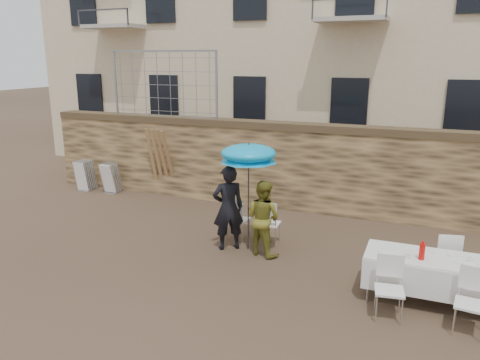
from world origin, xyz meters
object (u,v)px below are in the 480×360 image
at_px(woman_dress, 263,218).
at_px(soda_bottle, 422,252).
at_px(man_suit, 228,208).
at_px(table_chair_front_right, 471,303).
at_px(couple_chair_left, 238,218).
at_px(couple_chair_right, 269,222).
at_px(chair_stack_left, 90,173).
at_px(table_chair_back, 446,257).
at_px(umbrella, 249,156).
at_px(table_chair_front_left, 389,289).
at_px(banquet_table, 435,260).
at_px(chair_stack_right, 114,176).

distance_m(woman_dress, soda_bottle, 3.10).
bearing_deg(man_suit, table_chair_front_right, 124.34).
distance_m(couple_chair_left, couple_chair_right, 0.70).
distance_m(soda_bottle, chair_stack_left, 10.07).
distance_m(couple_chair_right, chair_stack_left, 6.73).
bearing_deg(couple_chair_left, chair_stack_left, -14.39).
distance_m(man_suit, table_chair_back, 4.12).
bearing_deg(umbrella, woman_dress, -15.95).
height_order(table_chair_front_right, chair_stack_left, table_chair_front_right).
height_order(umbrella, soda_bottle, umbrella).
bearing_deg(table_chair_front_right, woman_dress, 163.60).
distance_m(man_suit, couple_chair_left, 0.68).
distance_m(table_chair_front_left, chair_stack_left, 9.93).
bearing_deg(banquet_table, woman_dress, 165.64).
bearing_deg(woman_dress, table_chair_back, -160.73).
height_order(soda_bottle, chair_stack_left, soda_bottle).
height_order(couple_chair_right, soda_bottle, soda_bottle).
distance_m(banquet_table, chair_stack_left, 10.20).
relative_size(man_suit, soda_bottle, 6.74).
height_order(table_chair_front_right, table_chair_back, same).
bearing_deg(table_chair_front_left, banquet_table, 42.60).
distance_m(man_suit, soda_bottle, 3.82).
relative_size(man_suit, table_chair_back, 1.82).
relative_size(couple_chair_left, chair_stack_left, 1.04).
bearing_deg(man_suit, couple_chair_left, -126.18).
relative_size(banquet_table, chair_stack_right, 2.28).
height_order(woman_dress, couple_chair_left, woman_dress).
height_order(couple_chair_left, chair_stack_left, couple_chair_left).
xyz_separation_m(man_suit, chair_stack_left, (-5.70, 2.66, -0.42)).
height_order(man_suit, umbrella, umbrella).
bearing_deg(table_chair_front_left, soda_bottle, 47.57).
height_order(woman_dress, banquet_table, woman_dress).
bearing_deg(table_chair_front_left, couple_chair_left, 138.70).
distance_m(couple_chair_right, table_chair_front_left, 3.34).
height_order(table_chair_front_left, chair_stack_left, table_chair_front_left).
xyz_separation_m(man_suit, banquet_table, (3.90, -0.81, -0.14)).
distance_m(couple_chair_right, banquet_table, 3.48).
bearing_deg(table_chair_back, couple_chair_left, -20.23).
bearing_deg(couple_chair_left, table_chair_back, 178.19).
xyz_separation_m(couple_chair_left, table_chair_back, (4.10, -0.56, 0.00)).
relative_size(table_chair_front_right, table_chair_back, 1.00).
xyz_separation_m(table_chair_front_left, table_chair_front_right, (1.10, 0.00, 0.00)).
relative_size(couple_chair_left, couple_chair_right, 1.00).
bearing_deg(couple_chair_right, woman_dress, 91.67).
bearing_deg(woman_dress, banquet_table, -174.99).
bearing_deg(table_chair_front_right, couple_chair_left, 161.11).
xyz_separation_m(woman_dress, couple_chair_left, (-0.75, 0.55, -0.28)).
relative_size(couple_chair_right, table_chair_back, 1.00).
bearing_deg(table_chair_back, woman_dress, -12.60).
bearing_deg(soda_bottle, umbrella, 162.25).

